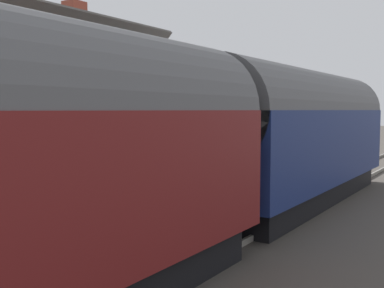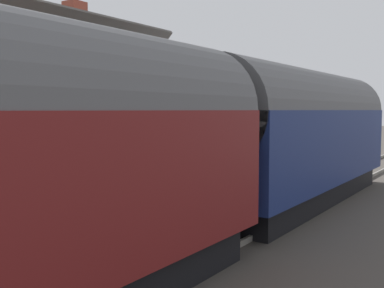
{
  "view_description": "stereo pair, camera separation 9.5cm",
  "coord_description": "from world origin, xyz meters",
  "px_view_note": "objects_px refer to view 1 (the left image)",
  "views": [
    {
      "loc": [
        -11.63,
        -6.16,
        3.01
      ],
      "look_at": [
        -0.16,
        1.5,
        1.97
      ],
      "focal_mm": 42.5,
      "sensor_mm": 36.0,
      "label": 1
    },
    {
      "loc": [
        -11.58,
        -6.24,
        3.01
      ],
      "look_at": [
        -0.16,
        1.5,
        1.97
      ],
      "focal_mm": 42.5,
      "sensor_mm": 36.0,
      "label": 2
    }
  ],
  "objects_px": {
    "station_sign_board": "(230,133)",
    "tree_distant": "(140,73)",
    "bench_near_building": "(292,140)",
    "planter_edge_near": "(313,143)",
    "planter_under_sign": "(203,147)",
    "tree_behind_building": "(43,65)",
    "train": "(30,168)",
    "planter_edge_far": "(231,145)",
    "bench_by_lamp": "(243,147)",
    "station_building": "(44,123)"
  },
  "relations": [
    {
      "from": "station_building",
      "to": "bench_by_lamp",
      "type": "distance_m",
      "value": 8.63
    },
    {
      "from": "bench_by_lamp",
      "to": "station_building",
      "type": "bearing_deg",
      "value": 164.71
    },
    {
      "from": "bench_near_building",
      "to": "planter_edge_far",
      "type": "relative_size",
      "value": 1.75
    },
    {
      "from": "planter_under_sign",
      "to": "train",
      "type": "bearing_deg",
      "value": -157.43
    },
    {
      "from": "train",
      "to": "bench_near_building",
      "type": "distance_m",
      "value": 18.99
    },
    {
      "from": "train",
      "to": "bench_near_building",
      "type": "bearing_deg",
      "value": 10.74
    },
    {
      "from": "planter_under_sign",
      "to": "station_sign_board",
      "type": "distance_m",
      "value": 3.43
    },
    {
      "from": "tree_behind_building",
      "to": "station_sign_board",
      "type": "bearing_deg",
      "value": -101.2
    },
    {
      "from": "train",
      "to": "bench_near_building",
      "type": "relative_size",
      "value": 22.82
    },
    {
      "from": "station_building",
      "to": "planter_edge_near",
      "type": "relative_size",
      "value": 12.24
    },
    {
      "from": "bench_near_building",
      "to": "planter_edge_near",
      "type": "bearing_deg",
      "value": -42.63
    },
    {
      "from": "station_building",
      "to": "station_sign_board",
      "type": "bearing_deg",
      "value": -26.43
    },
    {
      "from": "station_building",
      "to": "tree_distant",
      "type": "relative_size",
      "value": 0.95
    },
    {
      "from": "station_sign_board",
      "to": "tree_distant",
      "type": "bearing_deg",
      "value": 52.87
    },
    {
      "from": "train",
      "to": "planter_edge_far",
      "type": "xyz_separation_m",
      "value": [
        16.33,
        5.85,
        -0.99
      ]
    },
    {
      "from": "train",
      "to": "planter_under_sign",
      "type": "xyz_separation_m",
      "value": [
        12.83,
        5.33,
        -0.81
      ]
    },
    {
      "from": "planter_edge_far",
      "to": "station_building",
      "type": "bearing_deg",
      "value": -179.33
    },
    {
      "from": "bench_by_lamp",
      "to": "planter_edge_near",
      "type": "xyz_separation_m",
      "value": [
        6.53,
        -0.75,
        -0.16
      ]
    },
    {
      "from": "bench_near_building",
      "to": "tree_behind_building",
      "type": "bearing_deg",
      "value": 111.57
    },
    {
      "from": "bench_by_lamp",
      "to": "planter_under_sign",
      "type": "xyz_separation_m",
      "value": [
        -0.18,
        1.87,
        -0.04
      ]
    },
    {
      "from": "planter_edge_near",
      "to": "station_sign_board",
      "type": "distance_m",
      "value": 8.91
    },
    {
      "from": "bench_by_lamp",
      "to": "train",
      "type": "bearing_deg",
      "value": -165.1
    },
    {
      "from": "bench_by_lamp",
      "to": "planter_edge_far",
      "type": "height_order",
      "value": "bench_by_lamp"
    },
    {
      "from": "planter_edge_near",
      "to": "planter_under_sign",
      "type": "bearing_deg",
      "value": 158.66
    },
    {
      "from": "station_sign_board",
      "to": "tree_distant",
      "type": "xyz_separation_m",
      "value": [
        9.0,
        11.89,
        3.29
      ]
    },
    {
      "from": "station_sign_board",
      "to": "tree_distant",
      "type": "relative_size",
      "value": 0.18
    },
    {
      "from": "bench_near_building",
      "to": "tree_distant",
      "type": "height_order",
      "value": "tree_distant"
    },
    {
      "from": "tree_distant",
      "to": "tree_behind_building",
      "type": "height_order",
      "value": "tree_distant"
    },
    {
      "from": "planter_under_sign",
      "to": "tree_distant",
      "type": "height_order",
      "value": "tree_distant"
    },
    {
      "from": "station_building",
      "to": "planter_under_sign",
      "type": "bearing_deg",
      "value": -2.73
    },
    {
      "from": "planter_under_sign",
      "to": "bench_by_lamp",
      "type": "bearing_deg",
      "value": -84.55
    },
    {
      "from": "station_building",
      "to": "bench_by_lamp",
      "type": "xyz_separation_m",
      "value": [
        8.25,
        -2.26,
        -1.17
      ]
    },
    {
      "from": "bench_near_building",
      "to": "station_sign_board",
      "type": "bearing_deg",
      "value": -174.6
    },
    {
      "from": "bench_near_building",
      "to": "station_sign_board",
      "type": "distance_m",
      "value": 8.05
    },
    {
      "from": "station_sign_board",
      "to": "station_building",
      "type": "bearing_deg",
      "value": 153.57
    },
    {
      "from": "bench_near_building",
      "to": "planter_under_sign",
      "type": "relative_size",
      "value": 1.71
    },
    {
      "from": "train",
      "to": "planter_edge_near",
      "type": "xyz_separation_m",
      "value": [
        19.54,
        2.71,
        -0.94
      ]
    },
    {
      "from": "planter_under_sign",
      "to": "station_sign_board",
      "type": "relative_size",
      "value": 0.52
    },
    {
      "from": "bench_by_lamp",
      "to": "station_sign_board",
      "type": "bearing_deg",
      "value": -163.8
    },
    {
      "from": "planter_edge_far",
      "to": "tree_distant",
      "type": "xyz_separation_m",
      "value": [
        3.33,
        8.82,
        4.22
      ]
    },
    {
      "from": "planter_edge_near",
      "to": "train",
      "type": "bearing_deg",
      "value": -172.09
    },
    {
      "from": "station_building",
      "to": "bench_by_lamp",
      "type": "relative_size",
      "value": 5.71
    },
    {
      "from": "planter_edge_far",
      "to": "planter_under_sign",
      "type": "xyz_separation_m",
      "value": [
        -3.5,
        -0.52,
        0.18
      ]
    },
    {
      "from": "planter_under_sign",
      "to": "tree_distant",
      "type": "bearing_deg",
      "value": 53.79
    },
    {
      "from": "station_building",
      "to": "bench_by_lamp",
      "type": "bearing_deg",
      "value": -15.29
    },
    {
      "from": "train",
      "to": "planter_edge_far",
      "type": "height_order",
      "value": "train"
    },
    {
      "from": "train",
      "to": "bench_near_building",
      "type": "height_order",
      "value": "train"
    },
    {
      "from": "bench_by_lamp",
      "to": "tree_distant",
      "type": "bearing_deg",
      "value": 59.29
    },
    {
      "from": "train",
      "to": "station_building",
      "type": "relative_size",
      "value": 3.98
    },
    {
      "from": "planter_edge_near",
      "to": "bench_by_lamp",
      "type": "bearing_deg",
      "value": 173.46
    }
  ]
}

